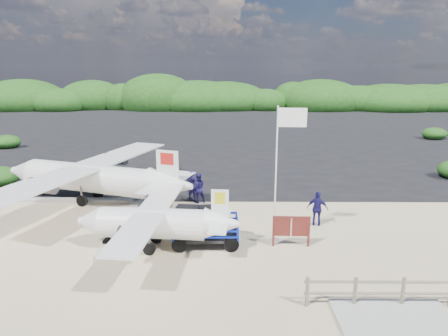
# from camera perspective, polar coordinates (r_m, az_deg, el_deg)

# --- Properties ---
(ground) EXTENTS (160.00, 160.00, 0.00)m
(ground) POSITION_cam_1_polar(r_m,az_deg,el_deg) (17.79, -1.12, -10.13)
(ground) COLOR beige
(asphalt_apron) EXTENTS (90.00, 50.00, 0.04)m
(asphalt_apron) POSITION_cam_1_polar(r_m,az_deg,el_deg) (46.78, -0.09, 5.25)
(asphalt_apron) COLOR #B2B2B2
(asphalt_apron) RESTS_ON ground
(lagoon) EXTENTS (9.00, 7.00, 0.40)m
(lagoon) POSITION_cam_1_polar(r_m,az_deg,el_deg) (21.38, -26.10, -7.36)
(lagoon) COLOR #B2B2B2
(lagoon) RESTS_ON ground
(walkway_pad) EXTENTS (3.50, 2.50, 0.10)m
(walkway_pad) POSITION_cam_1_polar(r_m,az_deg,el_deg) (13.53, 23.66, -19.98)
(walkway_pad) COLOR #B2B2B2
(walkway_pad) RESTS_ON ground
(vegetation_band) EXTENTS (124.00, 8.00, 4.40)m
(vegetation_band) POSITION_cam_1_polar(r_m,az_deg,el_deg) (71.57, 0.12, 8.40)
(vegetation_band) COLOR #B2B2B2
(vegetation_band) RESTS_ON ground
(fence) EXTENTS (6.40, 2.00, 1.10)m
(fence) POSITION_cam_1_polar(r_m,az_deg,el_deg) (14.48, 23.99, -17.60)
(fence) COLOR #B2B2B2
(fence) RESTS_ON ground
(baggage_cart) EXTENTS (3.01, 1.79, 1.48)m
(baggage_cart) POSITION_cam_1_polar(r_m,az_deg,el_deg) (17.25, -2.62, -10.97)
(baggage_cart) COLOR #0C24B5
(baggage_cart) RESTS_ON ground
(flagpole) EXTENTS (1.20, 0.58, 5.85)m
(flagpole) POSITION_cam_1_polar(r_m,az_deg,el_deg) (17.87, 7.11, -10.13)
(flagpole) COLOR white
(flagpole) RESTS_ON ground
(signboard) EXTENTS (1.67, 0.20, 1.37)m
(signboard) POSITION_cam_1_polar(r_m,az_deg,el_deg) (17.39, 9.47, -10.95)
(signboard) COLOR maroon
(signboard) RESTS_ON ground
(crew_a) EXTENTS (0.74, 0.60, 1.75)m
(crew_a) POSITION_cam_1_polar(r_m,az_deg,el_deg) (22.59, -4.58, -2.43)
(crew_a) COLOR #1B1655
(crew_a) RESTS_ON ground
(crew_b) EXTENTS (0.98, 0.87, 1.68)m
(crew_b) POSITION_cam_1_polar(r_m,az_deg,el_deg) (22.11, -3.71, -2.87)
(crew_b) COLOR #1B1655
(crew_b) RESTS_ON ground
(crew_c) EXTENTS (1.07, 0.70, 1.70)m
(crew_c) POSITION_cam_1_polar(r_m,az_deg,el_deg) (19.44, 13.21, -5.67)
(crew_c) COLOR #1B1655
(crew_c) RESTS_ON ground
(aircraft_large) EXTENTS (17.59, 17.59, 4.17)m
(aircraft_large) POSITION_cam_1_polar(r_m,az_deg,el_deg) (42.85, 15.44, 3.89)
(aircraft_large) COLOR #B2B2B2
(aircraft_large) RESTS_ON ground
(aircraft_small) EXTENTS (7.54, 7.54, 2.52)m
(aircraft_small) POSITION_cam_1_polar(r_m,az_deg,el_deg) (50.24, -14.92, 5.40)
(aircraft_small) COLOR #B2B2B2
(aircraft_small) RESTS_ON ground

